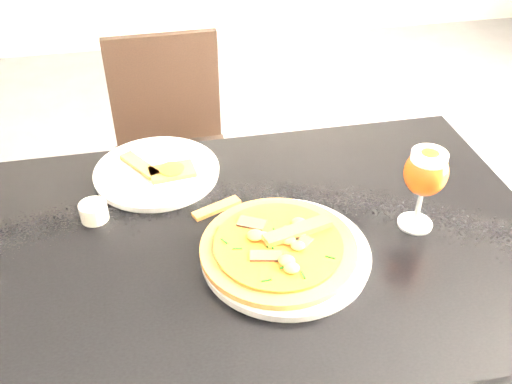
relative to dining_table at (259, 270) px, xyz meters
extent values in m
cube|color=black|center=(0.00, 0.00, 0.08)|extent=(1.20, 0.81, 0.03)
cylinder|color=black|center=(-0.54, 0.34, -0.30)|extent=(0.05, 0.05, 0.72)
cylinder|color=black|center=(0.54, 0.34, -0.30)|extent=(0.05, 0.05, 0.72)
cube|color=black|center=(-0.13, 0.74, -0.24)|extent=(0.39, 0.39, 0.04)
cylinder|color=black|center=(-0.29, 0.58, -0.46)|extent=(0.03, 0.03, 0.40)
cylinder|color=black|center=(0.03, 0.59, -0.46)|extent=(0.03, 0.03, 0.40)
cylinder|color=black|center=(-0.29, 0.90, -0.46)|extent=(0.03, 0.03, 0.40)
cylinder|color=black|center=(0.02, 0.90, -0.46)|extent=(0.03, 0.03, 0.40)
cube|color=black|center=(-0.13, 0.92, -0.01)|extent=(0.37, 0.03, 0.39)
cylinder|color=silver|center=(0.04, -0.06, 0.10)|extent=(0.44, 0.44, 0.02)
cylinder|color=#8F5E22|center=(0.03, -0.06, 0.11)|extent=(0.31, 0.31, 0.01)
cylinder|color=#BA520F|center=(0.03, -0.06, 0.12)|extent=(0.25, 0.25, 0.01)
cube|color=#442C1D|center=(0.06, -0.06, 0.13)|extent=(0.06, 0.03, 0.00)
cube|color=#442C1D|center=(0.03, -0.01, 0.13)|extent=(0.03, 0.06, 0.00)
cube|color=#442C1D|center=(-0.05, -0.06, 0.13)|extent=(0.06, 0.03, 0.00)
cube|color=#442C1D|center=(0.03, -0.09, 0.13)|extent=(0.03, 0.06, 0.00)
ellipsoid|color=gold|center=(0.04, -0.05, 0.13)|extent=(0.03, 0.03, 0.01)
ellipsoid|color=gold|center=(0.05, 0.01, 0.13)|extent=(0.03, 0.03, 0.01)
ellipsoid|color=gold|center=(0.01, -0.04, 0.13)|extent=(0.03, 0.03, 0.01)
ellipsoid|color=gold|center=(-0.05, -0.04, 0.13)|extent=(0.03, 0.03, 0.01)
ellipsoid|color=gold|center=(0.01, -0.07, 0.13)|extent=(0.03, 0.03, 0.01)
ellipsoid|color=gold|center=(0.00, -0.14, 0.13)|extent=(0.03, 0.03, 0.01)
ellipsoid|color=gold|center=(0.04, -0.08, 0.13)|extent=(0.03, 0.03, 0.01)
ellipsoid|color=gold|center=(0.10, -0.08, 0.13)|extent=(0.03, 0.03, 0.01)
cube|color=#0D420B|center=(0.03, -0.05, 0.13)|extent=(0.01, 0.02, 0.00)
cube|color=#0D420B|center=(0.02, -0.01, 0.13)|extent=(0.00, 0.02, 0.00)
cube|color=#0D420B|center=(-0.01, 0.01, 0.13)|extent=(0.01, 0.02, 0.00)
cube|color=#0D420B|center=(0.00, -0.04, 0.13)|extent=(0.02, 0.02, 0.00)
cube|color=#0D420B|center=(-0.04, -0.04, 0.13)|extent=(0.02, 0.01, 0.00)
cube|color=#0D420B|center=(0.01, -0.06, 0.13)|extent=(0.02, 0.01, 0.00)
cube|color=#0D420B|center=(-0.02, -0.09, 0.13)|extent=(0.02, 0.01, 0.00)
cube|color=#0D420B|center=(-0.02, -0.13, 0.13)|extent=(0.01, 0.02, 0.00)
cube|color=#0D420B|center=(0.02, -0.09, 0.13)|extent=(0.01, 0.02, 0.00)
cube|color=#0D420B|center=(0.04, -0.13, 0.13)|extent=(0.01, 0.02, 0.00)
cube|color=#0D420B|center=(0.04, -0.07, 0.13)|extent=(0.02, 0.02, 0.00)
cube|color=#0D420B|center=(0.07, -0.08, 0.13)|extent=(0.02, 0.01, 0.00)
cube|color=#0D420B|center=(0.11, -0.07, 0.13)|extent=(0.02, 0.00, 0.00)
cube|color=#0D420B|center=(0.06, -0.05, 0.13)|extent=(0.02, 0.01, 0.00)
cube|color=#0D420B|center=(0.07, -0.02, 0.13)|extent=(0.02, 0.02, 0.00)
cube|color=#8F5E22|center=(0.07, -0.04, 0.13)|extent=(0.15, 0.07, 0.01)
cylinder|color=silver|center=(-0.19, 0.27, 0.10)|extent=(0.35, 0.35, 0.02)
cube|color=#8F5E22|center=(-0.23, 0.29, 0.11)|extent=(0.09, 0.12, 0.01)
cube|color=#8F5E22|center=(-0.16, 0.25, 0.11)|extent=(0.11, 0.07, 0.01)
cylinder|color=#BA520F|center=(-0.16, 0.25, 0.12)|extent=(0.06, 0.06, 0.00)
cube|color=#8F5E22|center=(-0.07, 0.11, 0.09)|extent=(0.11, 0.07, 0.01)
cylinder|color=silver|center=(-0.33, 0.13, 0.11)|extent=(0.06, 0.06, 0.04)
cylinder|color=#BA8528|center=(-0.33, 0.13, 0.12)|extent=(0.05, 0.05, 0.01)
cylinder|color=silver|center=(0.33, -0.02, 0.09)|extent=(0.07, 0.07, 0.01)
cylinder|color=silver|center=(0.33, -0.02, 0.13)|extent=(0.01, 0.01, 0.08)
ellipsoid|color=#92370E|center=(0.33, -0.02, 0.22)|extent=(0.09, 0.09, 0.10)
cylinder|color=white|center=(0.33, -0.02, 0.26)|extent=(0.07, 0.07, 0.02)
camera|label=1|loc=(-0.18, -0.86, 0.87)|focal=40.00mm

